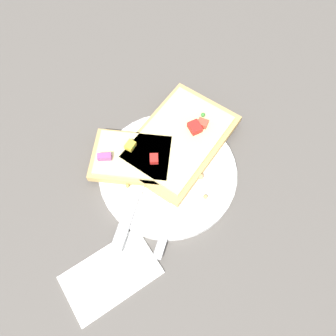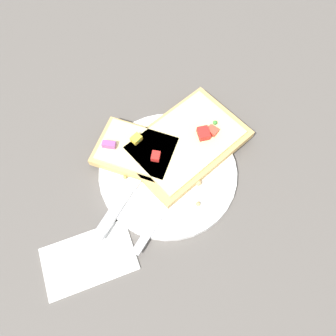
% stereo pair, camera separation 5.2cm
% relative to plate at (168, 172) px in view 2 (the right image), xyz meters
% --- Properties ---
extents(ground_plane, '(4.00, 4.00, 0.00)m').
position_rel_plate_xyz_m(ground_plane, '(0.00, 0.00, -0.01)').
color(ground_plane, '#56514C').
extents(plate, '(0.22, 0.22, 0.01)m').
position_rel_plate_xyz_m(plate, '(0.00, 0.00, 0.00)').
color(plate, white).
rests_on(plate, ground).
extents(fork, '(0.19, 0.16, 0.01)m').
position_rel_plate_xyz_m(fork, '(-0.01, 0.03, 0.01)').
color(fork, '#B7B7BC').
rests_on(fork, plate).
extents(knife, '(0.19, 0.16, 0.01)m').
position_rel_plate_xyz_m(knife, '(0.06, 0.00, 0.01)').
color(knife, '#B7B7BC').
rests_on(knife, plate).
extents(pizza_slice_main, '(0.23, 0.19, 0.03)m').
position_rel_plate_xyz_m(pizza_slice_main, '(-0.04, -0.03, 0.02)').
color(pizza_slice_main, tan).
rests_on(pizza_slice_main, plate).
extents(pizza_slice_corner, '(0.16, 0.16, 0.03)m').
position_rel_plate_xyz_m(pizza_slice_corner, '(0.04, -0.05, 0.02)').
color(pizza_slice_corner, tan).
rests_on(pizza_slice_corner, plate).
extents(crumb_scatter, '(0.11, 0.09, 0.01)m').
position_rel_plate_xyz_m(crumb_scatter, '(-0.01, 0.03, 0.01)').
color(crumb_scatter, tan).
rests_on(crumb_scatter, plate).
extents(napkin, '(0.13, 0.08, 0.01)m').
position_rel_plate_xyz_m(napkin, '(0.16, 0.09, -0.00)').
color(napkin, white).
rests_on(napkin, ground).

